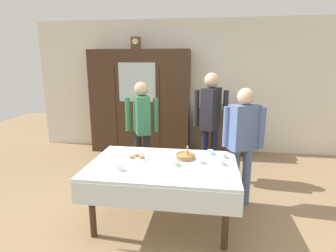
{
  "coord_description": "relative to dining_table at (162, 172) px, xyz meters",
  "views": [
    {
      "loc": [
        0.49,
        -3.11,
        1.88
      ],
      "look_at": [
        0.0,
        0.2,
        1.08
      ],
      "focal_mm": 29.17,
      "sensor_mm": 36.0,
      "label": 1
    }
  ],
  "objects": [
    {
      "name": "dining_table",
      "position": [
        0.0,
        0.0,
        0.0
      ],
      "size": [
        1.69,
        1.12,
        0.73
      ],
      "color": "#3D2819",
      "rests_on": "ground"
    },
    {
      "name": "tea_cup_back_edge",
      "position": [
        -0.43,
        -0.24,
        0.12
      ],
      "size": [
        0.13,
        0.13,
        0.06
      ],
      "color": "white",
      "rests_on": "dining_table"
    },
    {
      "name": "tea_cup_center",
      "position": [
        0.7,
        0.32,
        0.12
      ],
      "size": [
        0.13,
        0.13,
        0.06
      ],
      "color": "silver",
      "rests_on": "dining_table"
    },
    {
      "name": "spoon_front_edge",
      "position": [
        0.01,
        -0.22,
        0.09
      ],
      "size": [
        0.12,
        0.02,
        0.01
      ],
      "color": "silver",
      "rests_on": "dining_table"
    },
    {
      "name": "spoon_near_left",
      "position": [
        -0.06,
        0.14,
        0.09
      ],
      "size": [
        0.12,
        0.02,
        0.01
      ],
      "color": "silver",
      "rests_on": "dining_table"
    },
    {
      "name": "pastry_plate",
      "position": [
        -0.33,
        0.14,
        0.1
      ],
      "size": [
        0.28,
        0.28,
        0.05
      ],
      "color": "white",
      "rests_on": "dining_table"
    },
    {
      "name": "mantel_clock",
      "position": [
        -0.96,
        2.59,
        1.58
      ],
      "size": [
        0.18,
        0.11,
        0.24
      ],
      "color": "brown",
      "rests_on": "wall_cabinet"
    },
    {
      "name": "person_behind_table_left",
      "position": [
        -0.52,
        1.15,
        0.31
      ],
      "size": [
        0.52,
        0.41,
        1.57
      ],
      "color": "#232328",
      "rests_on": "ground"
    },
    {
      "name": "tea_cup_far_left",
      "position": [
        0.42,
        0.1,
        0.12
      ],
      "size": [
        0.13,
        0.13,
        0.06
      ],
      "color": "white",
      "rests_on": "dining_table"
    },
    {
      "name": "ground_plane",
      "position": [
        0.0,
        0.24,
        -0.64
      ],
      "size": [
        12.0,
        12.0,
        0.0
      ],
      "primitive_type": "plane",
      "color": "#997A56",
      "rests_on": "ground"
    },
    {
      "name": "tea_cup_mid_left",
      "position": [
        0.66,
        0.09,
        0.12
      ],
      "size": [
        0.13,
        0.13,
        0.06
      ],
      "color": "white",
      "rests_on": "dining_table"
    },
    {
      "name": "tea_cup_near_right",
      "position": [
        0.54,
        0.42,
        0.12
      ],
      "size": [
        0.13,
        0.13,
        0.06
      ],
      "color": "silver",
      "rests_on": "dining_table"
    },
    {
      "name": "bookshelf_low",
      "position": [
        0.82,
        2.64,
        -0.18
      ],
      "size": [
        1.1,
        0.35,
        0.91
      ],
      "color": "#3D2819",
      "rests_on": "ground"
    },
    {
      "name": "wall_cabinet",
      "position": [
        -0.9,
        2.59,
        0.41
      ],
      "size": [
        2.04,
        0.46,
        2.1
      ],
      "color": "#3D2819",
      "rests_on": "ground"
    },
    {
      "name": "book_stack",
      "position": [
        0.82,
        2.64,
        0.32
      ],
      "size": [
        0.17,
        0.23,
        0.11
      ],
      "color": "#2D5184",
      "rests_on": "bookshelf_low"
    },
    {
      "name": "tea_cup_near_left",
      "position": [
        0.15,
        -0.01,
        0.12
      ],
      "size": [
        0.13,
        0.13,
        0.06
      ],
      "color": "silver",
      "rests_on": "dining_table"
    },
    {
      "name": "person_by_cabinet",
      "position": [
        0.95,
        0.58,
        0.3
      ],
      "size": [
        0.52,
        0.35,
        1.56
      ],
      "color": "slate",
      "rests_on": "ground"
    },
    {
      "name": "back_wall",
      "position": [
        0.0,
        2.89,
        0.71
      ],
      "size": [
        6.4,
        0.1,
        2.7
      ],
      "primitive_type": "cube",
      "color": "silver",
      "rests_on": "ground"
    },
    {
      "name": "person_behind_table_right",
      "position": [
        0.54,
        1.31,
        0.41
      ],
      "size": [
        0.52,
        0.41,
        1.71
      ],
      "color": "#191E38",
      "rests_on": "ground"
    },
    {
      "name": "bread_basket",
      "position": [
        0.24,
        0.23,
        0.13
      ],
      "size": [
        0.24,
        0.24,
        0.16
      ],
      "color": "#9E7542",
      "rests_on": "dining_table"
    },
    {
      "name": "spoon_mid_right",
      "position": [
        0.69,
        -0.36,
        0.09
      ],
      "size": [
        0.12,
        0.02,
        0.01
      ],
      "color": "silver",
      "rests_on": "dining_table"
    }
  ]
}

